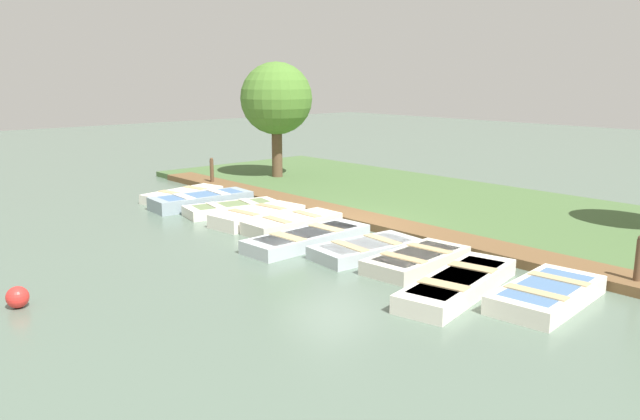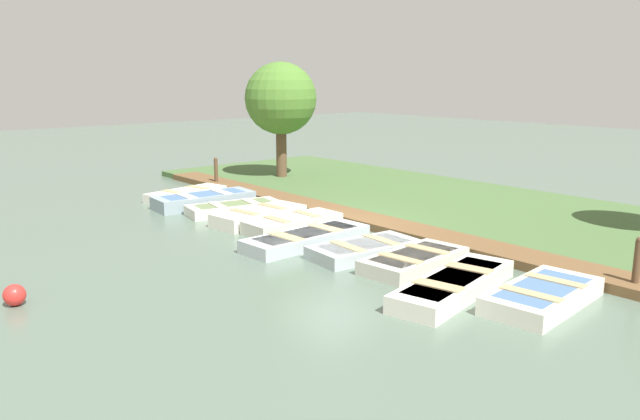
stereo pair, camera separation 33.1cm
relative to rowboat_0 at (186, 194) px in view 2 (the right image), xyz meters
name	(u,v)px [view 2 (the right image)]	position (x,y,z in m)	size (l,w,h in m)	color
ground_plane	(332,233)	(-0.66, 6.85, -0.17)	(80.00, 80.00, 0.00)	#566B5B
shore_bank	(448,205)	(-5.66, 6.85, -0.06)	(8.00, 24.00, 0.21)	#476638
dock_walkway	(370,221)	(-2.13, 6.85, -0.06)	(1.11, 21.75, 0.21)	brown
rowboat_0	(186,194)	(0.00, 0.00, 0.00)	(3.01, 1.54, 0.34)	silver
rowboat_1	(204,200)	(0.18, 1.52, 0.05)	(3.31, 1.45, 0.44)	#8C9EA8
rowboat_2	(234,208)	(-0.02, 3.00, -0.01)	(3.04, 1.60, 0.33)	silver
rowboat_3	(259,216)	(0.13, 4.54, 0.03)	(2.91, 1.47, 0.41)	silver
rowboat_4	(293,223)	(-0.08, 5.87, 0.02)	(2.79, 1.08, 0.39)	beige
rowboat_5	(307,238)	(0.63, 7.33, 0.01)	(3.51, 1.25, 0.35)	#B2BCC1
rowboat_6	(365,249)	(0.20, 8.98, 0.00)	(2.77, 1.48, 0.33)	#B2BCC1
rowboat_7	(414,260)	(0.02, 10.36, 0.00)	(2.73, 1.42, 0.35)	beige
rowboat_8	(454,285)	(0.72, 11.98, 0.02)	(3.67, 1.72, 0.37)	silver
rowboat_9	(543,296)	(-0.05, 13.43, 0.01)	(2.81, 1.50, 0.37)	silver
mooring_post_near	(216,172)	(-2.03, -1.34, 0.41)	(0.14, 0.14, 1.14)	brown
mooring_post_far	(637,265)	(-2.03, 14.26, 0.41)	(0.14, 0.14, 1.14)	brown
buoy	(14,295)	(7.43, 7.07, 0.04)	(0.41, 0.41, 0.41)	red
park_tree_far_left	(281,99)	(-4.69, -0.72, 3.09)	(2.82, 2.82, 4.71)	brown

